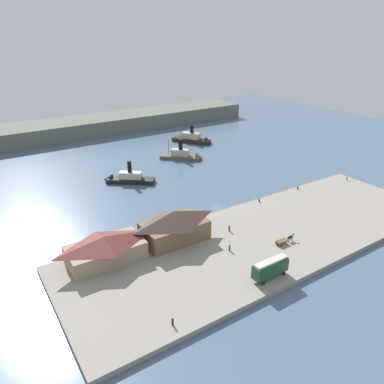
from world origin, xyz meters
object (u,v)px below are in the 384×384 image
at_px(ferry_shed_east_terminal, 105,248).
at_px(pedestrian_by_tram, 347,178).
at_px(ferry_approaching_east, 126,179).
at_px(ferry_shed_central_terminal, 174,225).
at_px(ferry_outer_harbor, 195,139).
at_px(horse_cart, 285,240).
at_px(pedestrian_near_east_shed, 230,248).
at_px(street_tram, 270,267).
at_px(pedestrian_near_west_shed, 173,322).
at_px(mooring_post_west, 298,188).
at_px(pedestrian_walking_west, 229,228).
at_px(ferry_approaching_west, 185,156).
at_px(mooring_post_center_west, 259,200).

xyz_separation_m(ferry_shed_east_terminal, pedestrian_by_tram, (91.80, 0.44, -2.53)).
relative_size(ferry_shed_east_terminal, ferry_approaching_east, 1.03).
distance_m(ferry_shed_central_terminal, ferry_outer_harbor, 93.52).
distance_m(horse_cart, pedestrian_near_east_shed, 14.90).
height_order(street_tram, pedestrian_near_west_shed, street_tram).
bearing_deg(ferry_approaching_east, pedestrian_near_west_shed, -107.23).
height_order(mooring_post_west, ferry_approaching_east, ferry_approaching_east).
distance_m(ferry_shed_central_terminal, mooring_post_west, 52.55).
bearing_deg(pedestrian_by_tram, horse_cart, -160.21).
xyz_separation_m(ferry_shed_central_terminal, pedestrian_walking_west, (14.61, -4.45, -3.37)).
xyz_separation_m(horse_cart, ferry_approaching_east, (-16.31, 62.80, -0.61)).
bearing_deg(pedestrian_near_west_shed, horse_cart, 13.14).
bearing_deg(ferry_shed_central_terminal, pedestrian_near_west_shed, -121.39).
distance_m(pedestrian_near_east_shed, mooring_post_west, 46.83).
height_order(horse_cart, pedestrian_by_tram, horse_cart).
height_order(pedestrian_near_east_shed, pedestrian_walking_west, pedestrian_walking_west).
xyz_separation_m(pedestrian_near_west_shed, ferry_approaching_west, (54.38, 82.42, -0.48)).
height_order(ferry_shed_east_terminal, pedestrian_walking_west, ferry_shed_east_terminal).
bearing_deg(horse_cart, ferry_approaching_east, 104.56).
distance_m(ferry_shed_east_terminal, pedestrian_near_west_shed, 27.04).
height_order(horse_cart, mooring_post_west, horse_cart).
height_order(mooring_post_center_west, ferry_outer_harbor, ferry_outer_harbor).
relative_size(pedestrian_near_west_shed, ferry_outer_harbor, 0.09).
bearing_deg(pedestrian_near_east_shed, pedestrian_walking_west, 51.89).
relative_size(pedestrian_near_east_shed, mooring_post_center_west, 1.97).
height_order(pedestrian_walking_west, pedestrian_by_tram, pedestrian_walking_west).
height_order(mooring_post_center_west, ferry_approaching_east, ferry_approaching_east).
distance_m(pedestrian_near_west_shed, mooring_post_center_west, 58.86).
relative_size(pedestrian_near_east_shed, ferry_approaching_east, 0.10).
distance_m(horse_cart, mooring_post_center_west, 24.78).
relative_size(pedestrian_near_east_shed, pedestrian_walking_west, 0.99).
height_order(horse_cart, pedestrian_walking_west, horse_cart).
relative_size(ferry_shed_central_terminal, pedestrian_near_west_shed, 9.78).
distance_m(ferry_shed_east_terminal, horse_cart, 44.83).
bearing_deg(ferry_approaching_east, pedestrian_near_east_shed, -87.76).
height_order(street_tram, pedestrian_near_east_shed, street_tram).
relative_size(pedestrian_near_west_shed, ferry_approaching_west, 0.10).
relative_size(pedestrian_walking_west, mooring_post_west, 1.99).
bearing_deg(pedestrian_walking_west, street_tram, -104.11).
bearing_deg(ferry_outer_harbor, ferry_shed_east_terminal, -135.09).
xyz_separation_m(ferry_shed_east_terminal, ferry_approaching_east, (24.77, 44.99, -2.95)).
relative_size(ferry_shed_central_terminal, ferry_approaching_west, 1.01).
bearing_deg(pedestrian_by_tram, pedestrian_near_west_shed, -163.03).
bearing_deg(ferry_outer_harbor, horse_cart, -109.89).
bearing_deg(pedestrian_near_east_shed, ferry_shed_east_terminal, 154.61).
distance_m(mooring_post_center_west, ferry_outer_harbor, 73.26).
distance_m(street_tram, pedestrian_by_tram, 69.37).
height_order(ferry_outer_harbor, ferry_approaching_west, ferry_approaching_west).
bearing_deg(ferry_approaching_west, ferry_outer_harbor, 46.65).
bearing_deg(mooring_post_west, street_tram, -144.47).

